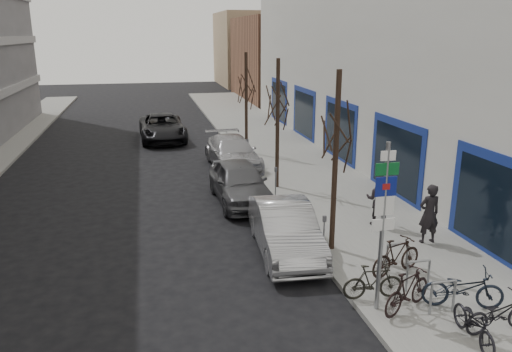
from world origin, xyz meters
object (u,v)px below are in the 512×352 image
tree_near (337,120)px  bike_mid_curb (463,285)px  meter_back (248,149)px  bike_near_right (408,290)px  highway_sign_pole (383,218)px  tree_far (246,79)px  pedestrian_far (379,199)px  bike_far_inner (396,256)px  lane_car (162,127)px  meter_mid (276,180)px  pedestrian_near (429,214)px  meter_front (324,232)px  bike_far_curb (499,310)px  tree_mid (278,93)px  parked_car_mid (240,182)px  parked_car_back (233,153)px  bike_rack (418,272)px  bike_mid_inner (373,281)px  parked_car_front (285,229)px  bike_near_left (475,320)px

tree_near → bike_mid_curb: size_ratio=2.91×
meter_back → tree_near: bearing=-87.5°
bike_near_right → highway_sign_pole: bearing=45.7°
tree_far → pedestrian_far: (2.21, -11.53, -3.03)m
bike_near_right → bike_far_inner: size_ratio=0.99×
bike_mid_curb → lane_car: (-6.13, 21.91, 0.08)m
meter_mid → pedestrian_near: 6.30m
pedestrian_far → meter_front: bearing=74.5°
highway_sign_pole → bike_far_curb: bearing=-33.4°
tree_mid → parked_car_mid: tree_mid is taller
meter_front → parked_car_back: 11.06m
bike_rack → tree_near: tree_near is taller
bike_rack → lane_car: bearing=104.8°
bike_far_curb → pedestrian_near: (1.11, 4.72, 0.44)m
lane_car → meter_mid: bearing=-75.4°
tree_mid → bike_mid_inner: 10.16m
tree_mid → lane_car: 12.75m
bike_rack → meter_back: size_ratio=1.78×
tree_far → parked_car_front: bearing=-96.2°
bike_rack → parked_car_back: bearing=100.1°
bike_near_left → bike_mid_inner: 2.49m
parked_car_mid → parked_car_back: (0.64, 5.24, -0.05)m
bike_near_right → parked_car_back: parked_car_back is taller
bike_far_inner → parked_car_back: parked_car_back is taller
meter_front → pedestrian_near: size_ratio=0.67×
meter_mid → highway_sign_pole: bearing=-88.3°
bike_near_left → tree_near: bearing=109.4°
bike_mid_inner → bike_far_inner: bike_far_inner is taller
bike_far_curb → lane_car: (-6.29, 22.96, 0.15)m
meter_front → parked_car_mid: 5.97m
meter_front → pedestrian_far: bearing=36.5°
lane_car → parked_car_front: bearing=-82.5°
meter_back → bike_far_curb: meter_back is taller
bike_far_curb → meter_mid: bearing=9.9°
tree_mid → pedestrian_far: tree_mid is taller
bike_mid_curb → pedestrian_far: (0.41, 5.35, 0.34)m
bike_far_inner → bike_mid_curb: bearing=-177.9°
bike_rack → pedestrian_far: size_ratio=1.23×
meter_front → parked_car_back: (-0.75, 11.04, -0.15)m
bike_mid_inner → bike_far_curb: size_ratio=0.92×
meter_mid → bike_near_left: size_ratio=0.77×
bike_near_left → pedestrian_near: pedestrian_near is taller
parked_car_front → meter_back: bearing=88.5°
parked_car_front → pedestrian_near: size_ratio=2.47×
meter_front → meter_mid: 5.50m
bike_mid_curb → meter_back: bearing=28.6°
bike_mid_curb → bike_mid_inner: bike_mid_curb is taller
tree_mid → parked_car_mid: (-1.84, -1.20, -3.29)m
bike_mid_inner → pedestrian_near: 4.28m
bike_near_left → meter_mid: bearing=105.5°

